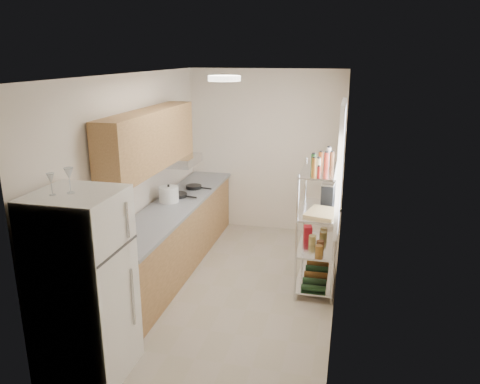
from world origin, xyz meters
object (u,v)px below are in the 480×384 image
object	(u,v)px
frying_pan_large	(177,195)
espresso_machine	(328,193)
refrigerator	(84,287)
cutting_board	(323,213)
rice_cooker	(169,194)

from	to	relation	value
frying_pan_large	espresso_machine	size ratio (longest dim) A/B	1.06
refrigerator	frying_pan_large	bearing A→B (deg)	92.49
espresso_machine	refrigerator	bearing A→B (deg)	-123.49
refrigerator	cutting_board	bearing A→B (deg)	46.05
rice_cooker	espresso_machine	xyz separation A→B (m)	(2.09, 0.09, 0.14)
frying_pan_large	espresso_machine	distance (m)	2.09
rice_cooker	frying_pan_large	bearing A→B (deg)	84.79
rice_cooker	cutting_board	world-z (taller)	rice_cooker
frying_pan_large	espresso_machine	bearing A→B (deg)	5.93
rice_cooker	frying_pan_large	xyz separation A→B (m)	(0.02, 0.24, -0.08)
refrigerator	frying_pan_large	size ratio (longest dim) A/B	6.23
rice_cooker	cutting_board	size ratio (longest dim) A/B	0.59
espresso_machine	cutting_board	bearing A→B (deg)	-89.21
refrigerator	frying_pan_large	distance (m)	2.59
frying_pan_large	rice_cooker	bearing A→B (deg)	-85.10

